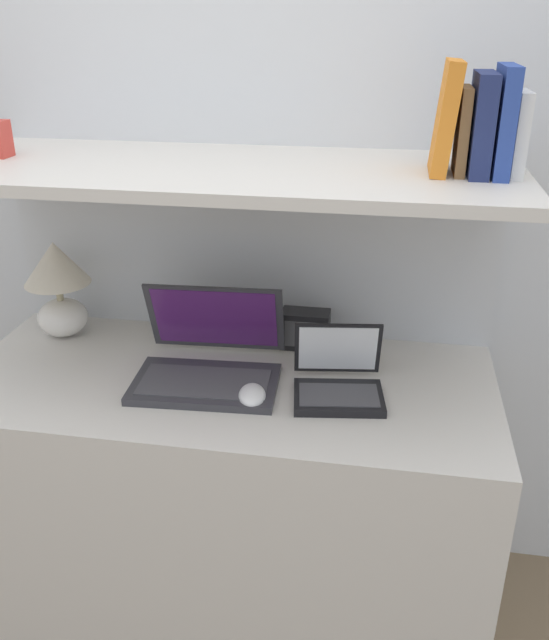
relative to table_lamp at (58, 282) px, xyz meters
name	(u,v)px	position (x,y,z in m)	size (l,w,h in m)	color
wall_back	(252,187)	(0.54, 0.20, 0.25)	(6.00, 0.05, 2.40)	silver
desk	(229,498)	(0.54, -0.18, -0.56)	(1.41, 0.63, 0.78)	silver
back_riser	(251,364)	(0.54, 0.15, -0.30)	(1.41, 0.04, 1.30)	silver
shelf	(225,171)	(0.54, -0.11, 0.37)	(1.41, 0.57, 0.03)	silver
table_lamp	(58,282)	(0.00, 0.00, 0.00)	(0.19, 0.19, 0.29)	white
laptop_large	(209,361)	(0.50, -0.18, -0.12)	(0.39, 0.34, 0.23)	#333338
laptop_small	(338,380)	(0.84, -0.21, -0.13)	(0.25, 0.23, 0.17)	black
computer_mouse	(252,396)	(0.63, -0.29, -0.15)	(0.08, 0.11, 0.04)	white
router_box	(305,329)	(0.72, 0.04, -0.11)	(0.14, 0.07, 0.11)	black
book_white	(518,134)	(1.20, -0.11, 0.47)	(0.03, 0.13, 0.18)	silver
book_blue	(503,121)	(1.16, -0.11, 0.50)	(0.03, 0.17, 0.23)	#284293
book_navy	(481,124)	(1.12, -0.11, 0.49)	(0.04, 0.17, 0.22)	navy
book_brown	(462,131)	(1.08, -0.11, 0.47)	(0.02, 0.13, 0.19)	brown
book_orange	(446,118)	(1.04, -0.11, 0.50)	(0.05, 0.15, 0.24)	orange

